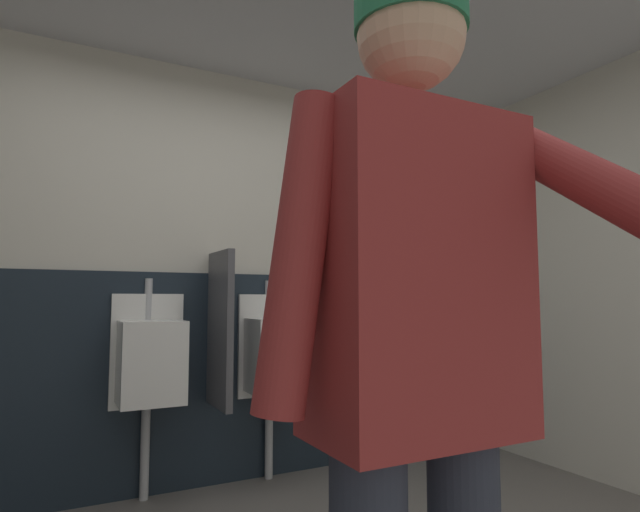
{
  "coord_description": "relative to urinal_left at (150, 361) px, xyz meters",
  "views": [
    {
      "loc": [
        -0.83,
        -1.53,
        1.12
      ],
      "look_at": [
        -0.11,
        -0.14,
        1.25
      ],
      "focal_mm": 28.84,
      "sensor_mm": 36.0,
      "label": 1
    }
  ],
  "objects": [
    {
      "name": "urinal_middle",
      "position": [
        0.75,
        0.0,
        0.0
      ],
      "size": [
        0.4,
        0.34,
        1.24
      ],
      "color": "white",
      "rests_on": "ground_plane"
    },
    {
      "name": "urinal_left",
      "position": [
        0.0,
        0.0,
        0.0
      ],
      "size": [
        0.4,
        0.34,
        1.24
      ],
      "color": "white",
      "rests_on": "ground_plane"
    },
    {
      "name": "wall_back",
      "position": [
        0.34,
        0.22,
        0.52
      ],
      "size": [
        4.99,
        0.12,
        2.59
      ],
      "primitive_type": "cube",
      "color": "beige",
      "rests_on": "ground_plane"
    },
    {
      "name": "privacy_divider_panel",
      "position": [
        0.37,
        -0.07,
        0.17
      ],
      "size": [
        0.04,
        0.4,
        0.9
      ],
      "primitive_type": "cube",
      "color": "#4C4C51"
    },
    {
      "name": "person",
      "position": [
        0.12,
        -2.22,
        0.25
      ],
      "size": [
        0.62,
        0.6,
        1.75
      ],
      "color": "#2D3342",
      "rests_on": "ground_plane"
    },
    {
      "name": "wainscot_band_back",
      "position": [
        0.34,
        0.14,
        -0.14
      ],
      "size": [
        4.39,
        0.03,
        1.28
      ],
      "primitive_type": "cube",
      "color": "#19232D",
      "rests_on": "ground_plane"
    }
  ]
}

